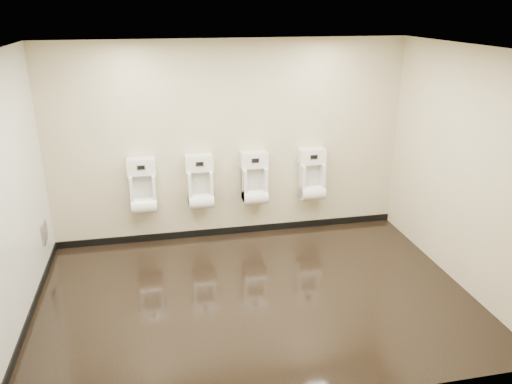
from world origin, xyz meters
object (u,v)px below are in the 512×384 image
access_panel (44,233)px  urinal_0 (143,190)px  urinal_1 (200,186)px  urinal_2 (255,182)px  urinal_3 (312,178)px

access_panel → urinal_0: 1.36m
access_panel → urinal_1: urinal_1 is taller
urinal_1 → urinal_2: same height
urinal_0 → urinal_3: 2.41m
urinal_2 → access_panel: bearing=-171.5°
access_panel → urinal_0: (1.25, 0.42, 0.34)m
urinal_0 → urinal_1: size_ratio=1.00×
urinal_2 → urinal_3: 0.85m
access_panel → urinal_0: urinal_0 is taller
urinal_1 → urinal_3: bearing=0.0°
urinal_1 → urinal_3: same height
urinal_1 → urinal_3: 1.63m
urinal_0 → urinal_1: bearing=0.0°
access_panel → urinal_3: 3.70m
urinal_1 → urinal_2: bearing=0.0°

